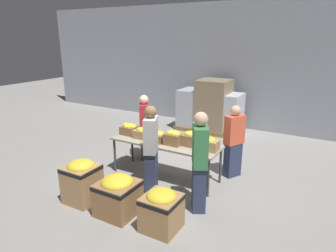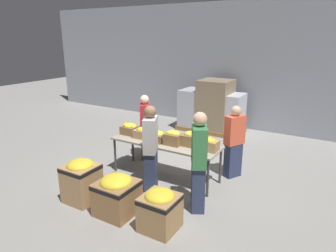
{
  "view_description": "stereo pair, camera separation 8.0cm",
  "coord_description": "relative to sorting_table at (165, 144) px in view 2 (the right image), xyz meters",
  "views": [
    {
      "loc": [
        3.01,
        -5.13,
        2.95
      ],
      "look_at": [
        0.08,
        -0.03,
        1.17
      ],
      "focal_mm": 32.0,
      "sensor_mm": 36.0,
      "label": 1
    },
    {
      "loc": [
        3.08,
        -5.08,
        2.95
      ],
      "look_at": [
        0.08,
        -0.03,
        1.17
      ],
      "focal_mm": 32.0,
      "sensor_mm": 36.0,
      "label": 2
    }
  ],
  "objects": [
    {
      "name": "pallet_stack_0",
      "position": [
        -0.34,
        3.6,
        0.07
      ],
      "size": [
        1.04,
        1.04,
        1.65
      ],
      "color": "olive",
      "rests_on": "ground_plane"
    },
    {
      "name": "sorting_table",
      "position": [
        0.0,
        0.0,
        0.0
      ],
      "size": [
        2.37,
        0.77,
        0.81
      ],
      "color": "#9E937F",
      "rests_on": "ground_plane"
    },
    {
      "name": "banana_box_0",
      "position": [
        -0.97,
        0.05,
        0.18
      ],
      "size": [
        0.36,
        0.34,
        0.26
      ],
      "color": "olive",
      "rests_on": "sorting_table"
    },
    {
      "name": "banana_box_3",
      "position": [
        0.22,
        -0.06,
        0.21
      ],
      "size": [
        0.35,
        0.27,
        0.3
      ],
      "color": "olive",
      "rests_on": "sorting_table"
    },
    {
      "name": "pallet_stack_1",
      "position": [
        0.09,
        3.62,
        -0.13
      ],
      "size": [
        0.96,
        0.96,
        1.25
      ],
      "color": "olive",
      "rests_on": "ground_plane"
    },
    {
      "name": "ground_plane",
      "position": [
        0.0,
        0.0,
        -0.75
      ],
      "size": [
        30.0,
        30.0,
        0.0
      ],
      "primitive_type": "plane",
      "color": "gray"
    },
    {
      "name": "volunteer_1",
      "position": [
        -0.96,
        0.63,
        0.05
      ],
      "size": [
        0.42,
        0.48,
        1.61
      ],
      "rotation": [
        0.0,
        0.0,
        -0.99
      ],
      "color": "#6B604C",
      "rests_on": "ground_plane"
    },
    {
      "name": "banana_box_5",
      "position": [
        0.98,
        0.02,
        0.19
      ],
      "size": [
        0.35,
        0.29,
        0.27
      ],
      "color": "tan",
      "rests_on": "sorting_table"
    },
    {
      "name": "donation_bin_1",
      "position": [
        0.01,
        -1.62,
        -0.37
      ],
      "size": [
        0.64,
        0.64,
        0.71
      ],
      "color": "olive",
      "rests_on": "ground_plane"
    },
    {
      "name": "wall_back",
      "position": [
        0.0,
        4.43,
        1.25
      ],
      "size": [
        16.0,
        0.08,
        4.0
      ],
      "color": "#9399A3",
      "rests_on": "ground_plane"
    },
    {
      "name": "donation_bin_0",
      "position": [
        -0.82,
        -1.62,
        -0.32
      ],
      "size": [
        0.57,
        0.57,
        0.81
      ],
      "color": "tan",
      "rests_on": "ground_plane"
    },
    {
      "name": "volunteer_0",
      "position": [
        0.04,
        -0.62,
        0.1
      ],
      "size": [
        0.4,
        0.51,
        1.72
      ],
      "rotation": [
        0.0,
        0.0,
        2.01
      ],
      "color": "#2D3856",
      "rests_on": "ground_plane"
    },
    {
      "name": "banana_box_2",
      "position": [
        -0.17,
        -0.06,
        0.17
      ],
      "size": [
        0.38,
        0.31,
        0.24
      ],
      "color": "olive",
      "rests_on": "sorting_table"
    },
    {
      "name": "pallet_stack_2",
      "position": [
        -1.0,
        3.61,
        -0.11
      ],
      "size": [
        1.02,
        1.02,
        1.29
      ],
      "color": "olive",
      "rests_on": "ground_plane"
    },
    {
      "name": "volunteer_3",
      "position": [
        1.14,
        -0.78,
        0.13
      ],
      "size": [
        0.44,
        0.53,
        1.77
      ],
      "rotation": [
        0.0,
        0.0,
        2.08
      ],
      "color": "#2D3856",
      "rests_on": "ground_plane"
    },
    {
      "name": "donation_bin_2",
      "position": [
        0.88,
        -1.62,
        -0.39
      ],
      "size": [
        0.56,
        0.56,
        0.68
      ],
      "color": "#A37A4C",
      "rests_on": "ground_plane"
    },
    {
      "name": "banana_box_1",
      "position": [
        -0.56,
        -0.02,
        0.18
      ],
      "size": [
        0.35,
        0.32,
        0.24
      ],
      "color": "tan",
      "rests_on": "sorting_table"
    },
    {
      "name": "volunteer_2",
      "position": [
        1.24,
        0.77,
        0.04
      ],
      "size": [
        0.39,
        0.47,
        1.58
      ],
      "rotation": [
        0.0,
        0.0,
        -2.07
      ],
      "color": "#2D3856",
      "rests_on": "ground_plane"
    },
    {
      "name": "banana_box_4",
      "position": [
        0.56,
        0.08,
        0.21
      ],
      "size": [
        0.35,
        0.33,
        0.31
      ],
      "color": "olive",
      "rests_on": "sorting_table"
    }
  ]
}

